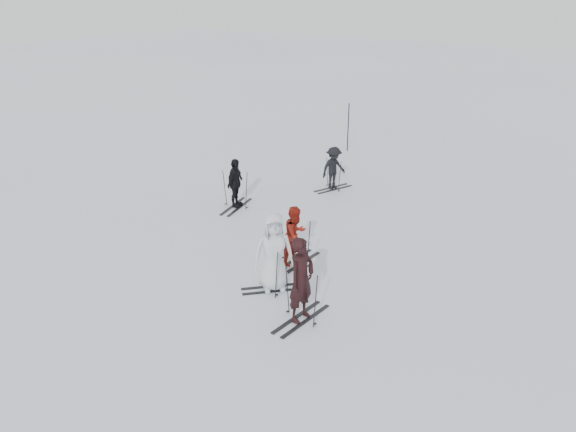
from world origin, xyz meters
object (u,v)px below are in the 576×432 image
object	(u,v)px
skier_grey	(274,253)
skier_uphill_far	(334,169)
skier_red	(296,236)
skier_near_dark	(301,281)
piste_marker	(348,127)
skier_uphill_left	(235,184)

from	to	relation	value
skier_grey	skier_uphill_far	bearing A→B (deg)	63.69
skier_red	skier_uphill_far	world-z (taller)	skier_red
skier_red	skier_grey	world-z (taller)	skier_grey
skier_near_dark	piste_marker	xyz separation A→B (m)	(-5.70, 12.36, 0.08)
skier_grey	skier_uphill_far	xyz separation A→B (m)	(-2.44, 6.98, -0.21)
skier_grey	skier_uphill_left	bearing A→B (deg)	93.34
skier_near_dark	piste_marker	bearing A→B (deg)	29.31
skier_near_dark	skier_grey	world-z (taller)	skier_grey
skier_grey	skier_uphill_far	size ratio (longest dim) A/B	1.28
skier_grey	piste_marker	bearing A→B (deg)	65.29
skier_near_dark	skier_uphill_left	bearing A→B (deg)	55.74
skier_red	skier_uphill_far	bearing A→B (deg)	22.67
skier_red	skier_uphill_far	xyz separation A→B (m)	(-2.12, 5.58, -0.03)
skier_red	piste_marker	world-z (taller)	piste_marker
skier_grey	skier_uphill_far	world-z (taller)	skier_grey
skier_near_dark	skier_red	bearing A→B (deg)	41.03
skier_near_dark	skier_grey	size ratio (longest dim) A/B	1.00
skier_red	skier_uphill_left	distance (m)	4.46
skier_red	piste_marker	distance (m)	11.02
skier_near_dark	skier_uphill_left	size ratio (longest dim) A/B	1.20
skier_red	skier_uphill_left	size ratio (longest dim) A/B	0.98
skier_uphill_left	skier_uphill_far	distance (m)	3.76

